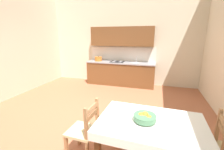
# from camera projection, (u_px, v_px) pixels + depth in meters

# --- Properties ---
(ground_plane) EXTENTS (6.34, 6.71, 0.10)m
(ground_plane) POSITION_uv_depth(u_px,v_px,m) (90.00, 121.00, 3.53)
(ground_plane) COLOR #A86042
(wall_back) EXTENTS (6.34, 0.12, 3.98)m
(wall_back) POSITION_uv_depth(u_px,v_px,m) (122.00, 33.00, 5.91)
(wall_back) COLOR beige
(wall_back) RESTS_ON ground_plane
(kitchen_cabinetry) EXTENTS (2.61, 0.63, 2.20)m
(kitchen_cabinetry) POSITION_uv_depth(u_px,v_px,m) (121.00, 63.00, 5.88)
(kitchen_cabinetry) COLOR brown
(kitchen_cabinetry) RESTS_ON ground_plane
(dining_table) EXTENTS (1.44, 0.98, 0.75)m
(dining_table) POSITION_uv_depth(u_px,v_px,m) (150.00, 130.00, 2.07)
(dining_table) COLOR brown
(dining_table) RESTS_ON ground_plane
(dining_chair_tv_side) EXTENTS (0.44, 0.44, 0.93)m
(dining_chair_tv_side) POSITION_uv_depth(u_px,v_px,m) (85.00, 131.00, 2.36)
(dining_chair_tv_side) COLOR #D1BC89
(dining_chair_tv_side) RESTS_ON ground_plane
(fruit_bowl) EXTENTS (0.30, 0.30, 0.12)m
(fruit_bowl) POSITION_uv_depth(u_px,v_px,m) (145.00, 117.00, 2.03)
(fruit_bowl) COLOR #4C7F5B
(fruit_bowl) RESTS_ON dining_table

